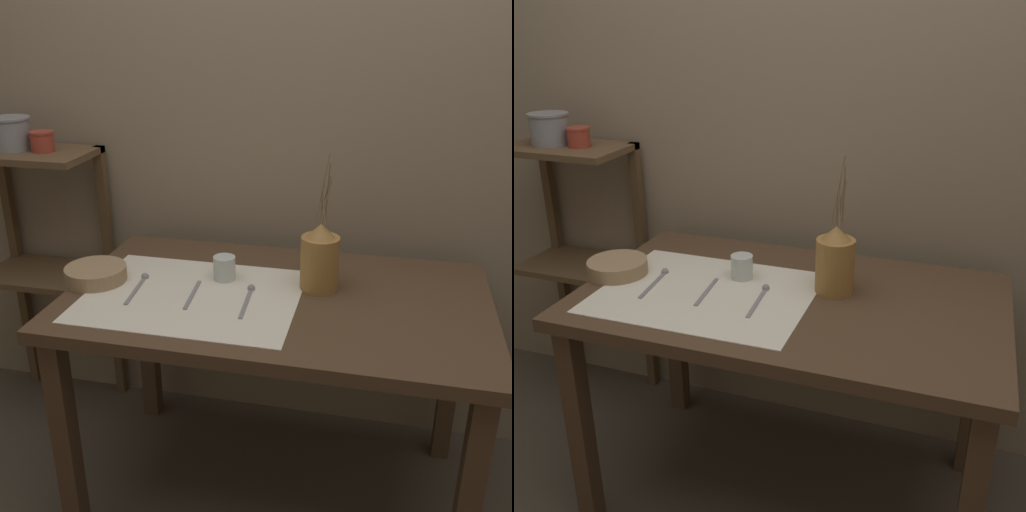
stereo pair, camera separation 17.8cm
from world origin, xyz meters
The scene contains 13 objects.
ground_plane centered at (0.00, 0.00, 0.00)m, with size 12.00×12.00×0.00m, color #473F35.
stone_wall_back centered at (0.00, 0.49, 1.20)m, with size 7.00×0.06×2.40m.
wooden_table centered at (0.00, 0.00, 0.66)m, with size 1.27×0.76×0.76m.
wooden_shelf_unit centered at (-0.97, 0.34, 0.75)m, with size 0.46×0.29×1.09m.
linen_cloth centered at (-0.25, -0.07, 0.76)m, with size 0.64×0.50×0.00m.
pitcher_with_flowers centered at (0.12, 0.07, 0.86)m, with size 0.12×0.12×0.42m.
wooden_bowl centered at (-0.58, -0.03, 0.78)m, with size 0.19×0.19×0.05m.
glass_tumbler_near centered at (-0.18, 0.07, 0.80)m, with size 0.07×0.07×0.08m.
spoon_inner centered at (-0.43, -0.02, 0.77)m, with size 0.04×0.20×0.02m.
fork_inner centered at (-0.24, -0.07, 0.76)m, with size 0.03×0.19×0.00m.
spoon_outer centered at (-0.08, -0.03, 0.77)m, with size 0.03×0.20×0.02m.
metal_pot_large centered at (-1.04, 0.30, 1.15)m, with size 0.15×0.15×0.12m.
metal_pot_small centered at (-0.91, 0.30, 1.13)m, with size 0.09×0.09×0.07m.
Camera 2 is at (0.48, -1.55, 1.56)m, focal length 42.00 mm.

